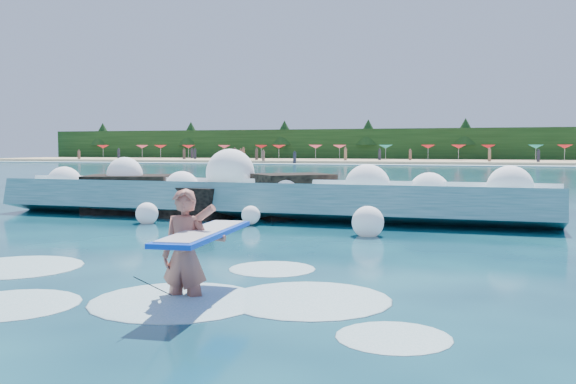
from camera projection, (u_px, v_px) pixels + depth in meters
name	position (u px, v px, depth m)	size (l,w,h in m)	color
ground	(185.00, 257.00, 12.76)	(200.00, 200.00, 0.00)	#062337
beach	(453.00, 162.00, 86.66)	(140.00, 20.00, 0.40)	tan
wet_band	(447.00, 165.00, 76.25)	(140.00, 5.00, 0.08)	silver
treeline	(458.00, 145.00, 95.97)	(140.00, 4.00, 5.00)	black
breaking_wave	(263.00, 201.00, 19.92)	(17.27, 2.72, 1.49)	teal
rock_cluster	(199.00, 199.00, 20.80)	(8.76, 3.62, 1.58)	black
surfer_with_board	(189.00, 251.00, 9.16)	(1.07, 3.04, 1.92)	#A85F4E
wave_spray	(271.00, 185.00, 19.74)	(15.41, 4.83, 2.19)	white
surf_foam	(156.00, 290.00, 9.82)	(9.12, 5.36, 0.13)	silver
beach_umbrellas	(455.00, 147.00, 88.06)	(113.77, 6.96, 0.50)	red
beachgoers	(506.00, 155.00, 83.03)	(84.91, 13.79, 1.94)	#3F332D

